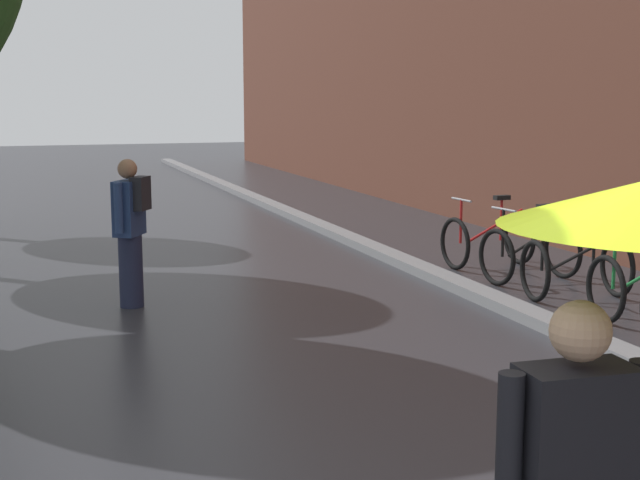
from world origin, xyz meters
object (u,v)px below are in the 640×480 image
at_px(parked_bicycle_4, 531,252).
at_px(pedestrian_walking_midground, 131,229).
at_px(parked_bicycle_3, 577,267).
at_px(parked_bicycle_5, 488,239).

distance_m(parked_bicycle_4, pedestrian_walking_midground, 4.86).
bearing_deg(parked_bicycle_3, pedestrian_walking_midground, 165.25).
distance_m(parked_bicycle_4, parked_bicycle_5, 1.04).
xyz_separation_m(parked_bicycle_4, parked_bicycle_5, (-0.01, 1.04, 0.00)).
xyz_separation_m(parked_bicycle_5, pedestrian_walking_midground, (-4.81, -0.77, 0.49)).
distance_m(parked_bicycle_5, pedestrian_walking_midground, 4.90).
bearing_deg(parked_bicycle_3, parked_bicycle_5, 89.54).
bearing_deg(pedestrian_walking_midground, parked_bicycle_3, -14.75).
xyz_separation_m(parked_bicycle_3, parked_bicycle_4, (0.03, 1.00, 0.00)).
relative_size(parked_bicycle_3, parked_bicycle_5, 1.02).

